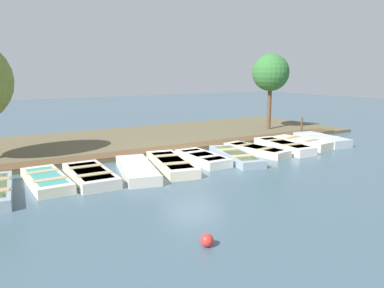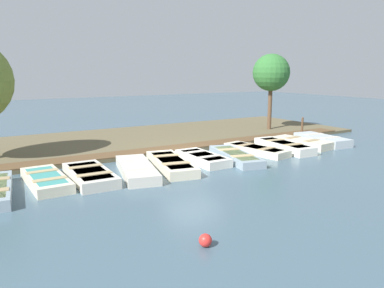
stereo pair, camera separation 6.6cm
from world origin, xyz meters
The scene contains 16 objects.
ground_plane centered at (0.00, 0.00, 0.00)m, with size 80.00×80.00×0.00m, color #425B6B.
shore_bank centered at (-5.00, 0.00, 0.07)m, with size 8.00×24.00×0.15m.
dock_walkway centered at (-1.55, 0.00, 0.10)m, with size 1.10×20.96×0.20m.
rowboat_1 centered at (0.87, -6.10, 0.17)m, with size 3.00×1.20×0.34m.
rowboat_2 centered at (1.07, -4.72, 0.18)m, with size 3.05×1.31×0.37m.
rowboat_3 centered at (1.20, -3.06, 0.19)m, with size 3.58×1.84×0.38m.
rowboat_4 centered at (1.08, -1.61, 0.18)m, with size 3.68×1.78×0.37m.
rowboat_5 centered at (0.89, -0.06, 0.18)m, with size 2.72×1.10×0.36m.
rowboat_6 centered at (1.25, 1.36, 0.16)m, with size 3.65×1.75×0.33m.
rowboat_7 centered at (0.70, 2.95, 0.16)m, with size 3.25×1.51×0.33m.
rowboat_8 centered at (0.86, 4.50, 0.20)m, with size 3.36×1.26×0.40m.
rowboat_9 centered at (0.65, 5.91, 0.19)m, with size 2.97×1.41×0.39m.
rowboat_10 centered at (0.64, 7.38, 0.21)m, with size 3.13×1.51×0.42m.
mooring_post_far centered at (-1.64, 8.38, 0.54)m, with size 0.12×0.12×1.07m.
buoy centered at (7.23, -4.02, 0.14)m, with size 0.28×0.28×0.28m.
park_tree_left centered at (-3.76, 7.79, 3.55)m, with size 2.22×2.22×4.69m.
Camera 1 is at (13.37, -8.10, 3.65)m, focal length 35.00 mm.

